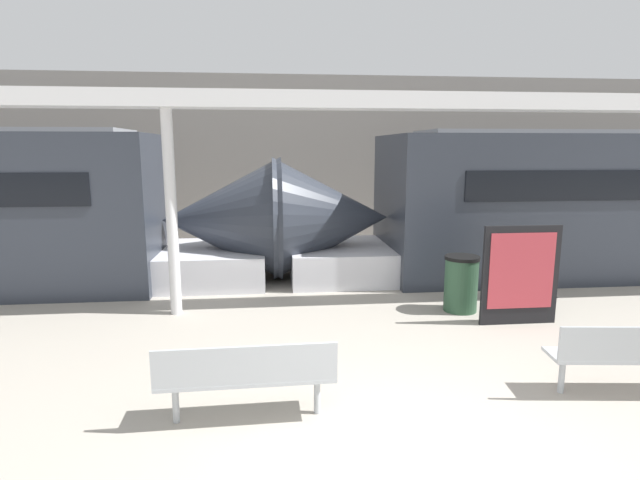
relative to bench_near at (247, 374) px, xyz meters
The scene contains 8 objects.
ground_plane 1.84m from the bench_near, 34.11° to the right, with size 60.00×60.00×0.00m, color #A8A093.
station_wall 11.06m from the bench_near, 82.32° to the left, with size 56.00×0.20×5.00m, color gray.
bench_near is the anchor object (origin of this frame).
bench_far 4.26m from the bench_near, ahead, with size 1.69×0.62×0.88m.
trash_bin 4.85m from the bench_near, 42.66° to the left, with size 0.60×0.60×0.98m.
poster_board 4.96m from the bench_near, 30.96° to the left, with size 1.27×0.07×1.62m.
support_column_near 4.06m from the bench_near, 110.58° to the left, with size 0.19×0.19×3.45m, color silver.
canopy_beam 4.94m from the bench_near, 110.58° to the left, with size 28.00×0.60×0.28m, color silver.
Camera 1 is at (-1.19, -3.84, 2.81)m, focal length 28.00 mm.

